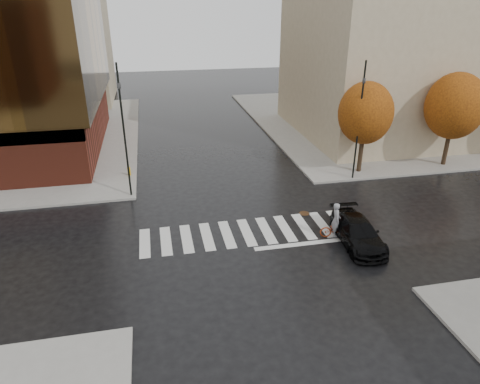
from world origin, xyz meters
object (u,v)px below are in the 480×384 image
at_px(cyclist, 337,226).
at_px(traffic_light_ne, 360,113).
at_px(fire_hydrant, 129,171).
at_px(sedan, 358,232).
at_px(traffic_light_nw, 123,122).

relative_size(cyclist, traffic_light_ne, 0.25).
relative_size(cyclist, fire_hydrant, 3.05).
bearing_deg(cyclist, sedan, -120.36).
relative_size(sedan, traffic_light_ne, 0.57).
bearing_deg(traffic_light_nw, fire_hydrant, -167.75).
height_order(traffic_light_nw, fire_hydrant, traffic_light_nw).
distance_m(cyclist, traffic_light_ne, 9.49).
xyz_separation_m(cyclist, traffic_light_nw, (-10.86, 7.55, 4.30)).
xyz_separation_m(traffic_light_nw, traffic_light_ne, (15.30, -0.25, -0.18)).
bearing_deg(traffic_light_ne, cyclist, 38.61).
height_order(traffic_light_nw, traffic_light_ne, traffic_light_nw).
relative_size(sedan, traffic_light_nw, 0.55).
bearing_deg(sedan, fire_hydrant, 138.84).
bearing_deg(cyclist, traffic_light_nw, 69.02).
height_order(sedan, traffic_light_nw, traffic_light_nw).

